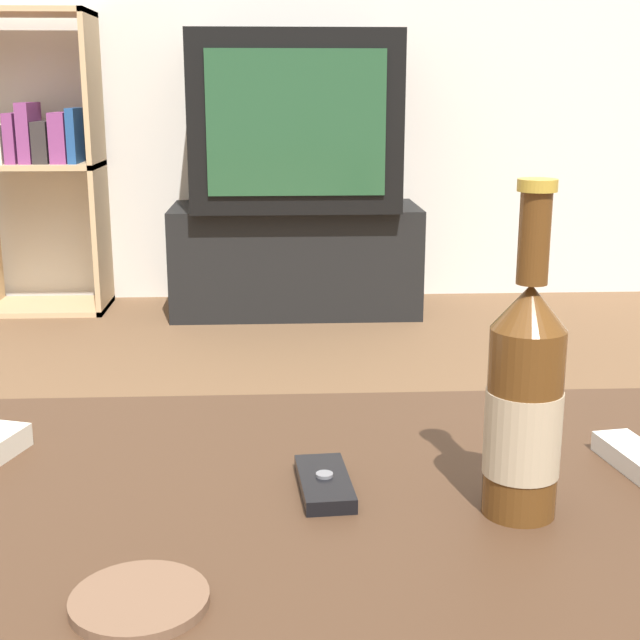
{
  "coord_description": "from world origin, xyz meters",
  "views": [
    {
      "loc": [
        0.03,
        -0.68,
        0.84
      ],
      "look_at": [
        0.08,
        0.33,
        0.58
      ],
      "focal_mm": 50.0,
      "sensor_mm": 36.0,
      "label": 1
    }
  ],
  "objects_px": {
    "tv_stand": "(295,259)",
    "bookshelf": "(37,156)",
    "television": "(294,121)",
    "beer_bottle": "(524,402)",
    "cell_phone": "(324,483)"
  },
  "relations": [
    {
      "from": "television",
      "to": "cell_phone",
      "type": "distance_m",
      "value": 2.66
    },
    {
      "from": "tv_stand",
      "to": "bookshelf",
      "type": "xyz_separation_m",
      "value": [
        -0.98,
        0.07,
        0.39
      ]
    },
    {
      "from": "tv_stand",
      "to": "cell_phone",
      "type": "height_order",
      "value": "cell_phone"
    },
    {
      "from": "television",
      "to": "bookshelf",
      "type": "xyz_separation_m",
      "value": [
        -0.98,
        0.07,
        -0.13
      ]
    },
    {
      "from": "beer_bottle",
      "to": "television",
      "type": "bearing_deg",
      "value": 92.8
    },
    {
      "from": "tv_stand",
      "to": "beer_bottle",
      "type": "xyz_separation_m",
      "value": [
        0.13,
        -2.71,
        0.38
      ]
    },
    {
      "from": "bookshelf",
      "to": "cell_phone",
      "type": "height_order",
      "value": "bookshelf"
    },
    {
      "from": "television",
      "to": "bookshelf",
      "type": "distance_m",
      "value": 0.99
    },
    {
      "from": "bookshelf",
      "to": "beer_bottle",
      "type": "xyz_separation_m",
      "value": [
        1.11,
        -2.78,
        -0.02
      ]
    },
    {
      "from": "television",
      "to": "bookshelf",
      "type": "bearing_deg",
      "value": 175.65
    },
    {
      "from": "tv_stand",
      "to": "cell_phone",
      "type": "xyz_separation_m",
      "value": [
        -0.04,
        -2.65,
        0.28
      ]
    },
    {
      "from": "tv_stand",
      "to": "bookshelf",
      "type": "bearing_deg",
      "value": 175.87
    },
    {
      "from": "tv_stand",
      "to": "television",
      "type": "bearing_deg",
      "value": -90.0
    },
    {
      "from": "beer_bottle",
      "to": "cell_phone",
      "type": "bearing_deg",
      "value": 162.48
    },
    {
      "from": "television",
      "to": "cell_phone",
      "type": "xyz_separation_m",
      "value": [
        -0.04,
        -2.65,
        -0.24
      ]
    }
  ]
}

